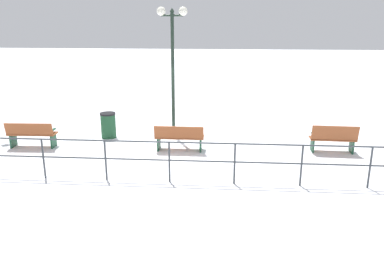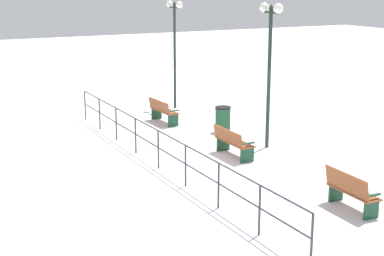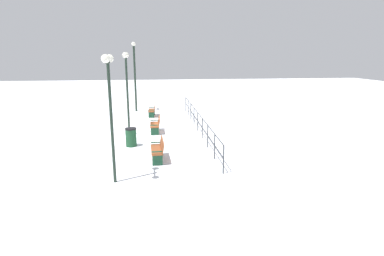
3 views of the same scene
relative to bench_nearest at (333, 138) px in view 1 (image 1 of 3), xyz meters
The scene contains 7 objects.
ground_plane 4.88m from the bench_nearest, 90.37° to the left, with size 80.00×80.00×0.00m, color white.
bench_nearest is the anchor object (origin of this frame).
bench_second 4.86m from the bench_nearest, 92.22° to the left, with size 0.56×1.56×0.87m.
bench_third 9.72m from the bench_nearest, 91.43° to the left, with size 0.57×1.57×0.88m.
lamppost_middle 6.06m from the bench_nearest, 75.97° to the left, with size 0.29×1.02×4.48m.
waterfront_railing 5.52m from the bench_nearest, 118.30° to the left, with size 0.05×13.48×1.11m.
trash_bin 7.60m from the bench_nearest, 82.13° to the left, with size 0.55×0.55×0.90m.
Camera 1 is at (-11.80, -1.28, 4.16)m, focal length 35.98 mm.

